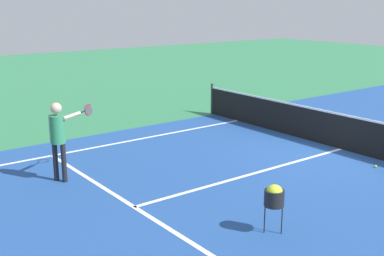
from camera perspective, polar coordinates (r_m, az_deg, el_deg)
name	(u,v)px	position (r m, az deg, el deg)	size (l,w,h in m)	color
ground_plane	(341,149)	(13.79, 16.84, -2.35)	(60.00, 60.00, 0.00)	#337F51
court_surface_inbounds	(341,149)	(13.79, 16.84, -2.34)	(10.62, 24.40, 0.00)	#234C93
line_sideline_left	(69,152)	(13.30, -14.07, -2.75)	(0.10, 11.89, 0.01)	white
line_service_near	(134,207)	(9.63, -6.71, -9.06)	(8.22, 0.10, 0.01)	white
line_center_service	(255,173)	(11.45, 7.26, -5.20)	(0.10, 6.40, 0.01)	white
net	(342,131)	(13.66, 16.99, -0.37)	(10.99, 0.09, 1.07)	#33383D
player_near	(59,132)	(10.97, -15.17, -0.48)	(0.62, 1.18, 1.76)	black
ball_hopper	(274,196)	(8.41, 9.49, -7.77)	(0.34, 0.34, 0.87)	black
tennis_ball_near_net	(375,166)	(12.52, 20.46, -4.17)	(0.07, 0.07, 0.07)	#CCE033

